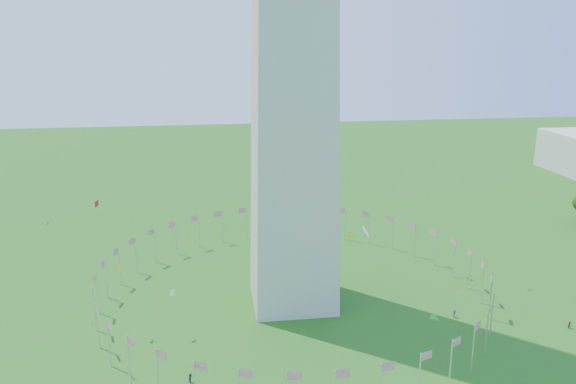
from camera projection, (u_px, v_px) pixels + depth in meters
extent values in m
cylinder|color=silver|center=(470.00, 270.00, 124.53)|extent=(0.24, 0.24, 9.00)
cylinder|color=silver|center=(455.00, 259.00, 131.06)|extent=(0.24, 0.24, 9.00)
cylinder|color=silver|center=(436.00, 249.00, 137.23)|extent=(0.24, 0.24, 9.00)
cylinder|color=silver|center=(415.00, 240.00, 142.85)|extent=(0.24, 0.24, 9.00)
cylinder|color=silver|center=(393.00, 233.00, 147.73)|extent=(0.24, 0.24, 9.00)
cylinder|color=silver|center=(369.00, 228.00, 151.75)|extent=(0.24, 0.24, 9.00)
cylinder|color=silver|center=(345.00, 224.00, 154.77)|extent=(0.24, 0.24, 9.00)
cylinder|color=silver|center=(321.00, 222.00, 156.71)|extent=(0.24, 0.24, 9.00)
cylinder|color=silver|center=(296.00, 221.00, 157.49)|extent=(0.24, 0.24, 9.00)
cylinder|color=silver|center=(271.00, 221.00, 157.11)|extent=(0.24, 0.24, 9.00)
cylinder|color=silver|center=(246.00, 223.00, 155.57)|extent=(0.24, 0.24, 9.00)
cylinder|color=silver|center=(222.00, 227.00, 152.92)|extent=(0.24, 0.24, 9.00)
cylinder|color=silver|center=(199.00, 231.00, 149.24)|extent=(0.24, 0.24, 9.00)
cylinder|color=silver|center=(176.00, 238.00, 144.64)|extent=(0.24, 0.24, 9.00)
cylinder|color=silver|center=(155.00, 245.00, 139.26)|extent=(0.24, 0.24, 9.00)
cylinder|color=silver|center=(136.00, 255.00, 133.27)|extent=(0.24, 0.24, 9.00)
cylinder|color=silver|center=(119.00, 266.00, 126.84)|extent=(0.24, 0.24, 9.00)
cylinder|color=silver|center=(106.00, 279.00, 120.18)|extent=(0.24, 0.24, 9.00)
cylinder|color=silver|center=(98.00, 293.00, 113.47)|extent=(0.24, 0.24, 9.00)
cylinder|color=silver|center=(94.00, 309.00, 106.94)|extent=(0.24, 0.24, 9.00)
cylinder|color=silver|center=(98.00, 326.00, 100.77)|extent=(0.24, 0.24, 9.00)
cylinder|color=silver|center=(109.00, 343.00, 95.16)|extent=(0.24, 0.24, 9.00)
cylinder|color=silver|center=(129.00, 360.00, 90.27)|extent=(0.24, 0.24, 9.00)
cylinder|color=silver|center=(158.00, 375.00, 86.25)|extent=(0.24, 0.24, 9.00)
cylinder|color=silver|center=(419.00, 380.00, 85.08)|extent=(0.24, 0.24, 9.00)
cylinder|color=silver|center=(451.00, 365.00, 88.76)|extent=(0.24, 0.24, 9.00)
cylinder|color=silver|center=(473.00, 349.00, 93.36)|extent=(0.24, 0.24, 9.00)
cylinder|color=silver|center=(487.00, 332.00, 98.74)|extent=(0.24, 0.24, 9.00)
cylinder|color=silver|center=(492.00, 315.00, 104.73)|extent=(0.24, 0.24, 9.00)
cylinder|color=silver|center=(490.00, 299.00, 111.16)|extent=(0.24, 0.24, 9.00)
cylinder|color=silver|center=(483.00, 284.00, 117.83)|extent=(0.24, 0.24, 9.00)
imported|color=black|center=(190.00, 378.00, 91.65)|extent=(1.01, 1.20, 1.62)
imported|color=#5B141F|center=(570.00, 325.00, 108.66)|extent=(0.89, 0.82, 1.48)
imported|color=#301848|center=(454.00, 314.00, 112.88)|extent=(1.09, 1.12, 1.54)
plane|color=yellow|center=(351.00, 235.00, 100.60)|extent=(1.66, 1.77, 1.95)
plane|color=red|center=(97.00, 204.00, 89.70)|extent=(0.96, 1.13, 1.40)
plane|color=green|center=(47.00, 223.00, 110.65)|extent=(0.39, 1.51, 1.46)
plane|color=white|center=(172.00, 293.00, 104.31)|extent=(1.43, 0.22, 1.45)
plane|color=white|center=(366.00, 232.00, 84.34)|extent=(1.79, 1.26, 1.78)
plane|color=yellow|center=(465.00, 146.00, 125.66)|extent=(0.45, 1.07, 1.16)
plane|color=green|center=(434.00, 317.00, 94.26)|extent=(1.77, 1.38, 1.73)
plane|color=yellow|center=(458.00, 290.00, 95.61)|extent=(2.02, 1.57, 2.17)
plane|color=yellow|center=(119.00, 268.00, 104.22)|extent=(0.76, 1.39, 1.56)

